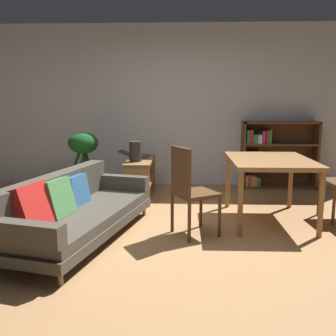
# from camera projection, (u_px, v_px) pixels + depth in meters

# --- Properties ---
(ground_plane) EXTENTS (8.16, 8.16, 0.00)m
(ground_plane) POSITION_uv_depth(u_px,v_px,m) (162.00, 240.00, 3.92)
(ground_plane) COLOR #A87A4C
(back_wall_panel) EXTENTS (6.80, 0.10, 2.70)m
(back_wall_panel) POSITION_uv_depth(u_px,v_px,m) (171.00, 106.00, 6.33)
(back_wall_panel) COLOR silver
(back_wall_panel) RESTS_ON ground_plane
(fabric_couch) EXTENTS (1.28, 2.21, 0.71)m
(fabric_couch) POSITION_uv_depth(u_px,v_px,m) (73.00, 209.00, 3.89)
(fabric_couch) COLOR olive
(fabric_couch) RESTS_ON ground_plane
(media_console) EXTENTS (0.37, 1.10, 0.58)m
(media_console) POSITION_uv_depth(u_px,v_px,m) (140.00, 178.00, 5.60)
(media_console) COLOR olive
(media_console) RESTS_ON ground_plane
(open_laptop) EXTENTS (0.47, 0.30, 0.10)m
(open_laptop) POSITION_uv_depth(u_px,v_px,m) (136.00, 155.00, 5.76)
(open_laptop) COLOR #333338
(open_laptop) RESTS_ON media_console
(desk_speaker) EXTENTS (0.17, 0.17, 0.29)m
(desk_speaker) POSITION_uv_depth(u_px,v_px,m) (135.00, 151.00, 5.31)
(desk_speaker) COLOR #2D2823
(desk_speaker) RESTS_ON media_console
(potted_floor_plant) EXTENTS (0.50, 0.47, 0.97)m
(potted_floor_plant) POSITION_uv_depth(u_px,v_px,m) (83.00, 153.00, 5.71)
(potted_floor_plant) COLOR brown
(potted_floor_plant) RESTS_ON ground_plane
(dining_table) EXTENTS (0.95, 1.23, 0.76)m
(dining_table) POSITION_uv_depth(u_px,v_px,m) (270.00, 165.00, 4.43)
(dining_table) COLOR olive
(dining_table) RESTS_ON ground_plane
(dining_chair_near) EXTENTS (0.56, 0.56, 0.97)m
(dining_chair_near) POSITION_uv_depth(u_px,v_px,m) (189.00, 187.00, 3.95)
(dining_chair_near) COLOR #56351E
(dining_chair_near) RESTS_ON ground_plane
(bookshelf) EXTENTS (1.24, 0.32, 1.11)m
(bookshelf) POSITION_uv_depth(u_px,v_px,m) (273.00, 154.00, 6.23)
(bookshelf) COLOR #56351E
(bookshelf) RESTS_ON ground_plane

